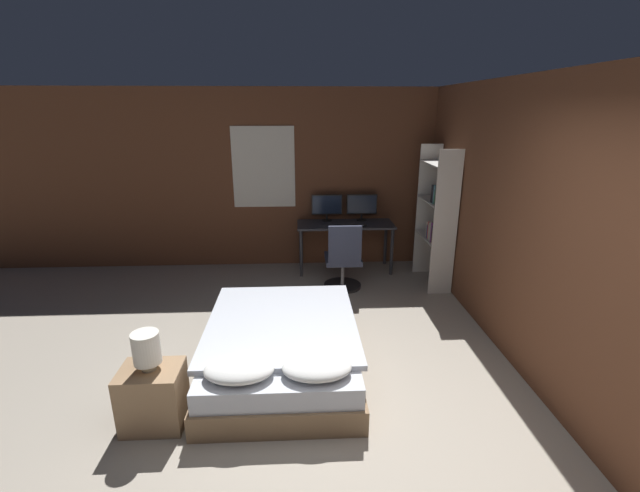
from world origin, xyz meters
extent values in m
plane|color=#9E9384|center=(0.00, 0.00, 0.00)|extent=(20.00, 20.00, 0.00)
cube|color=brown|center=(0.00, 4.21, 1.35)|extent=(12.00, 0.06, 2.70)
cube|color=silver|center=(-0.86, 4.17, 1.55)|extent=(0.94, 0.01, 1.21)
cube|color=black|center=(-0.86, 4.17, 1.55)|extent=(0.86, 0.01, 1.13)
cube|color=brown|center=(1.75, 1.50, 1.35)|extent=(0.06, 12.00, 2.70)
cube|color=#846647|center=(-0.52, 1.25, 0.11)|extent=(1.38, 1.93, 0.22)
cube|color=silver|center=(-0.52, 1.25, 0.31)|extent=(1.32, 1.87, 0.18)
cube|color=silver|center=(-0.52, 1.36, 0.43)|extent=(1.42, 1.62, 0.05)
ellipsoid|color=white|center=(-0.83, 0.53, 0.47)|extent=(0.55, 0.38, 0.13)
ellipsoid|color=white|center=(-0.22, 0.53, 0.47)|extent=(0.55, 0.38, 0.13)
cube|color=#997551|center=(-1.51, 0.53, 0.25)|extent=(0.47, 0.37, 0.50)
cylinder|color=gray|center=(-1.51, 0.53, 0.50)|extent=(0.11, 0.11, 0.01)
cylinder|color=gray|center=(-1.51, 0.53, 0.54)|extent=(0.02, 0.02, 0.05)
cylinder|color=silver|center=(-1.51, 0.53, 0.69)|extent=(0.21, 0.21, 0.25)
cube|color=#38383D|center=(0.36, 3.85, 0.73)|extent=(1.45, 0.58, 0.03)
cylinder|color=#2D2D33|center=(-0.32, 3.61, 0.36)|extent=(0.05, 0.05, 0.71)
cylinder|color=#2D2D33|center=(1.03, 3.61, 0.36)|extent=(0.05, 0.05, 0.71)
cylinder|color=#2D2D33|center=(-0.32, 4.09, 0.36)|extent=(0.05, 0.05, 0.71)
cylinder|color=#2D2D33|center=(1.03, 4.09, 0.36)|extent=(0.05, 0.05, 0.71)
cylinder|color=black|center=(0.09, 4.04, 0.75)|extent=(0.16, 0.16, 0.01)
cylinder|color=black|center=(0.09, 4.04, 0.80)|extent=(0.03, 0.03, 0.09)
cube|color=black|center=(0.09, 4.04, 1.00)|extent=(0.47, 0.03, 0.30)
cube|color=#192338|center=(0.09, 4.02, 1.00)|extent=(0.44, 0.00, 0.27)
cylinder|color=black|center=(0.63, 4.04, 0.75)|extent=(0.16, 0.16, 0.01)
cylinder|color=black|center=(0.63, 4.04, 0.80)|extent=(0.03, 0.03, 0.09)
cube|color=black|center=(0.63, 4.04, 1.00)|extent=(0.47, 0.03, 0.30)
cube|color=#192338|center=(0.63, 4.02, 1.00)|extent=(0.44, 0.00, 0.27)
cube|color=black|center=(0.36, 3.67, 0.75)|extent=(0.34, 0.13, 0.02)
ellipsoid|color=black|center=(0.62, 3.67, 0.76)|extent=(0.07, 0.05, 0.04)
cylinder|color=black|center=(0.26, 3.18, 0.02)|extent=(0.52, 0.52, 0.04)
cylinder|color=gray|center=(0.26, 3.18, 0.21)|extent=(0.05, 0.05, 0.34)
cube|color=#33384C|center=(0.26, 3.18, 0.42)|extent=(0.49, 0.49, 0.07)
cube|color=#33384C|center=(0.26, 2.96, 0.70)|extent=(0.44, 0.05, 0.50)
cube|color=beige|center=(1.55, 2.89, 0.96)|extent=(0.32, 0.02, 1.92)
cube|color=beige|center=(1.55, 3.70, 0.96)|extent=(0.32, 0.02, 1.92)
cube|color=beige|center=(1.55, 3.30, 0.67)|extent=(0.32, 0.79, 0.02)
cube|color=beige|center=(1.55, 3.30, 1.19)|extent=(0.32, 0.79, 0.02)
cube|color=beige|center=(1.55, 3.30, 1.69)|extent=(0.32, 0.79, 0.02)
cube|color=#2D4784|center=(1.55, 2.93, 0.80)|extent=(0.26, 0.03, 0.24)
cube|color=#B2332D|center=(1.55, 2.97, 0.77)|extent=(0.26, 0.04, 0.18)
cube|color=#28282D|center=(1.55, 3.02, 0.80)|extent=(0.26, 0.02, 0.23)
cube|color=#7A387F|center=(1.55, 3.05, 0.82)|extent=(0.26, 0.03, 0.26)
cube|color=#BCB29E|center=(1.55, 3.10, 0.82)|extent=(0.26, 0.04, 0.27)
cube|color=#BCB29E|center=(1.55, 3.15, 0.80)|extent=(0.26, 0.04, 0.24)
cube|color=#B2332D|center=(1.55, 3.20, 0.81)|extent=(0.26, 0.03, 0.24)
cube|color=#2D4784|center=(1.55, 3.24, 0.78)|extent=(0.26, 0.03, 0.18)
cube|color=#BCB29E|center=(1.55, 3.27, 0.80)|extent=(0.26, 0.04, 0.22)
cube|color=#28282D|center=(1.55, 2.93, 1.31)|extent=(0.26, 0.04, 0.22)
cube|color=#28282D|center=(1.55, 2.99, 1.33)|extent=(0.26, 0.04, 0.26)
cube|color=#337042|center=(1.55, 3.03, 1.30)|extent=(0.26, 0.03, 0.18)
cube|color=teal|center=(1.55, 3.07, 1.33)|extent=(0.26, 0.03, 0.25)
cube|color=#28282D|center=(1.55, 3.12, 1.31)|extent=(0.26, 0.04, 0.22)
cube|color=#28282D|center=(1.55, 3.17, 1.32)|extent=(0.26, 0.03, 0.23)
camera|label=1|loc=(-0.34, -2.35, 2.41)|focal=24.00mm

